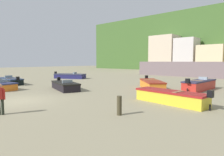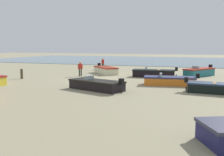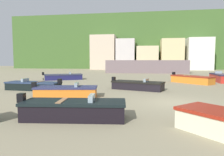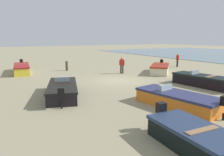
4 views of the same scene
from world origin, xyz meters
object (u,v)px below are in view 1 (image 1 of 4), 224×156
Objects in this scene: boat_red_7 at (199,85)px; mooring_post_near_water at (119,106)px; boat_black_10 at (11,81)px; boat_orange_1 at (152,84)px; boat_yellow_3 at (170,97)px; beach_walker_foreground at (0,96)px; boat_black_0 at (65,86)px; boat_navy_9 at (70,76)px.

mooring_post_near_water is at bearing -86.81° from boat_red_7.
boat_orange_1 is at bearing -58.08° from boat_black_10.
boat_red_7 reaches higher than boat_orange_1.
beach_walker_foreground is at bearing 155.42° from boat_yellow_3.
boat_red_7 is (-0.68, 7.51, 0.07)m from boat_yellow_3.
boat_red_7 is at bearing 149.01° from boat_black_0.
boat_black_10 is at bearing -19.56° from boat_navy_9.
boat_black_10 is (-9.00, -1.60, -0.01)m from boat_black_0.
boat_red_7 reaches higher than boat_navy_9.
boat_black_0 is 12.94m from boat_red_7.
boat_black_0 is 10.57m from boat_yellow_3.
boat_black_0 is at bearing -75.34° from boat_black_10.
boat_navy_9 is at bearing -82.30° from beach_walker_foreground.
boat_black_0 is 0.93× the size of boat_navy_9.
mooring_post_near_water is at bearing 178.65° from boat_yellow_3.
beach_walker_foreground is at bearing -138.62° from mooring_post_near_water.
boat_orange_1 reaches higher than boat_yellow_3.
boat_orange_1 is at bearing -130.02° from beach_walker_foreground.
boat_red_7 is 11.92m from mooring_post_near_water.
boat_navy_9 is at bearing -109.55° from boat_black_0.
boat_red_7 is at bearing 165.69° from boat_orange_1.
boat_navy_9 is 3.22× the size of beach_walker_foreground.
boat_black_10 is at bearing -61.31° from boat_black_0.
boat_black_0 is 12.89m from boat_navy_9.
boat_red_7 is 1.02× the size of boat_black_10.
boat_red_7 is 21.34m from boat_black_10.
boat_orange_1 is 16.22m from boat_navy_9.
beach_walker_foreground reaches higher than boat_navy_9.
beach_walker_foreground is (-0.73, -13.74, 0.52)m from boat_orange_1.
boat_red_7 is 5.26× the size of mooring_post_near_water.
boat_black_0 is 0.93× the size of boat_yellow_3.
boat_navy_9 is (-20.67, 7.09, -0.04)m from boat_yellow_3.
boat_navy_9 is 9.63m from boat_black_10.
mooring_post_near_water is (9.86, -3.54, 0.12)m from boat_black_0.
beach_walker_foreground reaches higher than boat_black_0.
boat_yellow_3 reaches higher than boat_black_10.
boat_navy_9 is (-16.12, 1.82, -0.05)m from boat_orange_1.
boat_black_0 is 9.14m from boat_black_10.
boat_black_10 is (-18.86, -9.98, -0.12)m from boat_red_7.
boat_black_0 is 8.58m from boat_orange_1.
boat_red_7 is at bearing 12.51° from boat_yellow_3.
boat_black_0 is 4.88× the size of mooring_post_near_water.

